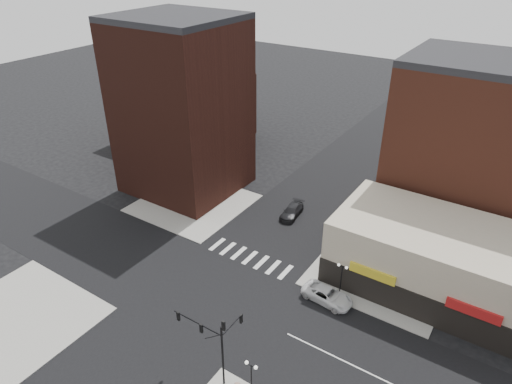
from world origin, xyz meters
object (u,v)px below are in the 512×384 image
Objects in this scene: traffic_signal at (216,337)px; white_suv at (327,295)px; street_lamp_ne at (342,272)px; dark_sedan_north at (292,211)px; street_lamp_se_a at (251,372)px.

traffic_signal reaches higher than white_suv.
street_lamp_ne is 0.74× the size of white_suv.
street_lamp_ne is (4.76, 15.83, -1.67)m from traffic_signal.
street_lamp_ne is 3.02m from white_suv.
traffic_signal is 1.87× the size of street_lamp_ne.
white_suv reaches higher than dark_sedan_north.
street_lamp_ne is at bearing -49.05° from dark_sedan_north.
street_lamp_se_a is at bearing -175.69° from white_suv.
street_lamp_se_a is (3.76, -0.17, -1.67)m from traffic_signal.
traffic_signal is at bearing -106.75° from street_lamp_ne.
white_suv is 1.09× the size of dark_sedan_north.
white_suv is 17.59m from dark_sedan_north.
traffic_signal is at bearing 177.43° from street_lamp_se_a.
traffic_signal reaches higher than street_lamp_ne.
street_lamp_se_a is 1.00× the size of street_lamp_ne.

